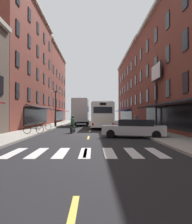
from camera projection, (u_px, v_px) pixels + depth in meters
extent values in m
cube|color=black|center=(89.00, 134.00, 19.95)|extent=(34.80, 80.00, 0.10)
cube|color=#DBCC4C|center=(70.00, 224.00, 3.45)|extent=(0.14, 2.40, 0.01)
cube|color=#DBCC4C|center=(85.00, 153.00, 9.95)|extent=(0.14, 2.40, 0.01)
cube|color=#DBCC4C|center=(88.00, 138.00, 16.45)|extent=(0.14, 2.40, 0.01)
cube|color=#DBCC4C|center=(90.00, 131.00, 22.95)|extent=(0.14, 2.40, 0.01)
cube|color=#DBCC4C|center=(91.00, 127.00, 29.45)|extent=(0.14, 2.40, 0.01)
cube|color=#DBCC4C|center=(91.00, 125.00, 35.95)|extent=(0.14, 2.40, 0.01)
cube|color=#DBCC4C|center=(91.00, 123.00, 42.45)|extent=(0.14, 2.40, 0.01)
cube|color=#DBCC4C|center=(92.00, 122.00, 48.94)|extent=(0.14, 2.40, 0.01)
cube|color=#DBCC4C|center=(92.00, 121.00, 55.44)|extent=(0.14, 2.40, 0.01)
cube|color=silver|center=(14.00, 153.00, 9.91)|extent=(0.50, 2.80, 0.01)
cube|color=silver|center=(38.00, 153.00, 9.92)|extent=(0.50, 2.80, 0.01)
cube|color=silver|center=(62.00, 153.00, 9.94)|extent=(0.50, 2.80, 0.01)
cube|color=silver|center=(85.00, 153.00, 9.95)|extent=(0.50, 2.80, 0.01)
cube|color=silver|center=(109.00, 153.00, 9.96)|extent=(0.50, 2.80, 0.01)
cube|color=silver|center=(133.00, 152.00, 9.98)|extent=(0.50, 2.80, 0.01)
cube|color=silver|center=(156.00, 152.00, 9.99)|extent=(0.50, 2.80, 0.01)
cube|color=#A39E93|center=(26.00, 133.00, 19.87)|extent=(3.00, 80.00, 0.14)
cube|color=#A39E93|center=(153.00, 133.00, 20.03)|extent=(3.00, 80.00, 0.14)
cube|color=black|center=(1.00, 85.00, 17.90)|extent=(0.10, 1.00, 1.60)
cube|color=brown|center=(9.00, 65.00, 29.90)|extent=(8.00, 19.90, 17.24)
cube|color=#B2AD9E|center=(38.00, 6.00, 30.05)|extent=(0.44, 19.40, 0.40)
cube|color=black|center=(38.00, 116.00, 29.87)|extent=(0.10, 12.00, 2.10)
cube|color=black|center=(43.00, 107.00, 29.89)|extent=(1.38, 11.20, 0.44)
cube|color=black|center=(17.00, 91.00, 21.90)|extent=(0.10, 1.00, 1.60)
cube|color=black|center=(29.00, 94.00, 25.90)|extent=(0.10, 1.00, 1.60)
cube|color=black|center=(38.00, 97.00, 29.90)|extent=(0.10, 1.00, 1.60)
cube|color=black|center=(44.00, 99.00, 33.90)|extent=(0.10, 1.00, 1.60)
cube|color=black|center=(49.00, 101.00, 37.90)|extent=(0.10, 1.00, 1.60)
cube|color=black|center=(18.00, 59.00, 21.94)|extent=(0.10, 1.00, 1.60)
cube|color=black|center=(29.00, 68.00, 25.94)|extent=(0.10, 1.00, 1.60)
cube|color=black|center=(38.00, 74.00, 29.94)|extent=(0.10, 1.00, 1.60)
cube|color=black|center=(44.00, 79.00, 33.94)|extent=(0.10, 1.00, 1.60)
cube|color=black|center=(49.00, 83.00, 37.94)|extent=(0.10, 1.00, 1.60)
cube|color=black|center=(18.00, 28.00, 21.98)|extent=(0.10, 1.00, 1.60)
cube|color=black|center=(29.00, 42.00, 25.98)|extent=(0.10, 1.00, 1.60)
cube|color=black|center=(38.00, 51.00, 29.98)|extent=(0.10, 1.00, 1.60)
cube|color=black|center=(44.00, 59.00, 33.98)|extent=(0.10, 1.00, 1.60)
cube|color=black|center=(50.00, 65.00, 37.98)|extent=(0.10, 1.00, 1.60)
cube|color=black|center=(29.00, 15.00, 26.02)|extent=(0.10, 1.00, 1.60)
cube|color=black|center=(38.00, 28.00, 30.02)|extent=(0.10, 1.00, 1.60)
cube|color=black|center=(44.00, 39.00, 34.01)|extent=(0.10, 1.00, 1.60)
cube|color=black|center=(50.00, 47.00, 38.01)|extent=(0.10, 1.00, 1.60)
cube|color=brown|center=(43.00, 87.00, 49.89)|extent=(8.00, 19.90, 16.51)
cube|color=#B2AD9E|center=(60.00, 53.00, 50.04)|extent=(0.44, 19.40, 0.40)
cube|color=black|center=(60.00, 115.00, 49.87)|extent=(0.10, 12.00, 2.10)
cube|color=maroon|center=(63.00, 110.00, 49.89)|extent=(1.38, 11.20, 0.44)
cube|color=black|center=(54.00, 102.00, 41.90)|extent=(0.10, 1.00, 1.60)
cube|color=black|center=(57.00, 103.00, 45.90)|extent=(0.10, 1.00, 1.60)
cube|color=black|center=(60.00, 104.00, 49.90)|extent=(0.10, 1.00, 1.60)
cube|color=black|center=(62.00, 105.00, 53.90)|extent=(0.10, 1.00, 1.60)
cube|color=black|center=(65.00, 106.00, 57.90)|extent=(0.10, 1.00, 1.60)
cube|color=black|center=(54.00, 86.00, 41.94)|extent=(0.10, 1.00, 1.60)
cube|color=black|center=(57.00, 88.00, 45.94)|extent=(0.10, 1.00, 1.60)
cube|color=black|center=(60.00, 90.00, 49.94)|extent=(0.10, 1.00, 1.60)
cube|color=black|center=(62.00, 92.00, 53.94)|extent=(0.10, 1.00, 1.60)
cube|color=black|center=(65.00, 94.00, 57.94)|extent=(0.10, 1.00, 1.60)
cube|color=black|center=(54.00, 69.00, 41.98)|extent=(0.10, 1.00, 1.60)
cube|color=black|center=(57.00, 73.00, 45.97)|extent=(0.10, 1.00, 1.60)
cube|color=black|center=(60.00, 77.00, 49.97)|extent=(0.10, 1.00, 1.60)
cube|color=black|center=(62.00, 79.00, 53.97)|extent=(0.10, 1.00, 1.60)
cube|color=black|center=(65.00, 82.00, 57.97)|extent=(0.10, 1.00, 1.60)
cube|color=black|center=(168.00, 117.00, 20.06)|extent=(0.10, 16.00, 2.10)
cube|color=black|center=(160.00, 104.00, 20.07)|extent=(1.38, 14.93, 0.44)
cube|color=black|center=(185.00, 82.00, 16.29)|extent=(0.10, 1.00, 1.60)
cube|color=black|center=(168.00, 89.00, 20.09)|extent=(0.10, 1.00, 1.60)
cube|color=black|center=(156.00, 93.00, 23.90)|extent=(0.10, 1.00, 1.60)
cube|color=black|center=(147.00, 96.00, 27.71)|extent=(0.10, 1.00, 1.60)
cube|color=black|center=(141.00, 98.00, 31.52)|extent=(0.10, 1.00, 1.60)
cube|color=black|center=(185.00, 40.00, 16.32)|extent=(0.10, 1.00, 1.60)
cube|color=black|center=(168.00, 54.00, 20.13)|extent=(0.10, 1.00, 1.60)
cube|color=black|center=(156.00, 64.00, 23.94)|extent=(0.10, 1.00, 1.60)
cube|color=black|center=(147.00, 71.00, 27.75)|extent=(0.10, 1.00, 1.60)
cube|color=black|center=(141.00, 76.00, 31.56)|extent=(0.10, 1.00, 1.60)
cube|color=black|center=(168.00, 20.00, 20.17)|extent=(0.10, 1.00, 1.60)
cube|color=black|center=(156.00, 35.00, 23.98)|extent=(0.10, 1.00, 1.60)
cube|color=black|center=(147.00, 46.00, 27.79)|extent=(0.10, 1.00, 1.60)
cube|color=black|center=(141.00, 54.00, 31.60)|extent=(0.10, 1.00, 1.60)
cube|color=brown|center=(144.00, 89.00, 46.85)|extent=(8.00, 26.57, 14.59)
cube|color=#B2AD9E|center=(125.00, 57.00, 46.87)|extent=(0.44, 26.07, 0.40)
cube|color=black|center=(125.00, 116.00, 46.73)|extent=(0.10, 16.00, 2.10)
cube|color=navy|center=(122.00, 110.00, 46.73)|extent=(1.38, 14.93, 0.44)
cube|color=black|center=(136.00, 100.00, 35.33)|extent=(0.10, 1.00, 1.60)
cube|color=black|center=(132.00, 101.00, 39.14)|extent=(0.10, 1.00, 1.60)
cube|color=black|center=(128.00, 102.00, 42.95)|extent=(0.10, 1.00, 1.60)
cube|color=black|center=(125.00, 103.00, 46.76)|extent=(0.10, 1.00, 1.60)
cube|color=black|center=(123.00, 104.00, 50.57)|extent=(0.10, 1.00, 1.60)
cube|color=black|center=(121.00, 105.00, 54.37)|extent=(0.10, 1.00, 1.60)
cube|color=black|center=(119.00, 106.00, 58.18)|extent=(0.10, 1.00, 1.60)
cube|color=black|center=(136.00, 80.00, 35.37)|extent=(0.10, 1.00, 1.60)
cube|color=black|center=(132.00, 84.00, 39.18)|extent=(0.10, 1.00, 1.60)
cube|color=black|center=(128.00, 86.00, 42.99)|extent=(0.10, 1.00, 1.60)
cube|color=black|center=(125.00, 89.00, 46.79)|extent=(0.10, 1.00, 1.60)
cube|color=black|center=(123.00, 91.00, 50.60)|extent=(0.10, 1.00, 1.60)
cube|color=black|center=(121.00, 92.00, 54.41)|extent=(0.10, 1.00, 1.60)
cube|color=black|center=(119.00, 94.00, 58.22)|extent=(0.10, 1.00, 1.60)
cube|color=black|center=(136.00, 61.00, 35.41)|extent=(0.10, 1.00, 1.60)
cube|color=black|center=(132.00, 66.00, 39.21)|extent=(0.10, 1.00, 1.60)
cube|color=black|center=(128.00, 70.00, 43.02)|extent=(0.10, 1.00, 1.60)
cube|color=black|center=(125.00, 74.00, 46.83)|extent=(0.10, 1.00, 1.60)
cube|color=black|center=(123.00, 77.00, 50.64)|extent=(0.10, 1.00, 1.60)
cube|color=black|center=(121.00, 80.00, 54.45)|extent=(0.10, 1.00, 1.60)
cube|color=black|center=(119.00, 82.00, 58.26)|extent=(0.10, 1.00, 1.60)
cylinder|color=black|center=(156.00, 105.00, 22.79)|extent=(0.18, 0.18, 5.36)
cylinder|color=black|center=(156.00, 129.00, 22.76)|extent=(0.40, 0.40, 0.24)
cube|color=black|center=(156.00, 72.00, 22.83)|extent=(0.10, 3.20, 1.75)
cube|color=silver|center=(156.00, 72.00, 22.83)|extent=(0.04, 3.04, 1.59)
cube|color=silver|center=(157.00, 72.00, 22.84)|extent=(0.04, 3.04, 1.59)
cube|color=white|center=(102.00, 115.00, 28.87)|extent=(2.75, 11.20, 2.79)
cube|color=silver|center=(102.00, 104.00, 28.88)|extent=(2.53, 10.00, 0.16)
cube|color=black|center=(102.00, 113.00, 29.17)|extent=(2.75, 8.81, 0.96)
cube|color=#19723F|center=(102.00, 123.00, 28.85)|extent=(2.77, 10.80, 0.36)
cube|color=black|center=(101.00, 113.00, 34.41)|extent=(2.25, 0.16, 1.10)
cube|color=black|center=(103.00, 110.00, 23.33)|extent=(2.05, 0.16, 0.70)
cube|color=silver|center=(103.00, 120.00, 23.31)|extent=(2.15, 0.14, 0.64)
cube|color=black|center=(103.00, 104.00, 23.33)|extent=(0.70, 0.11, 0.28)
cube|color=red|center=(93.00, 124.00, 23.30)|extent=(0.20, 0.08, 0.28)
cube|color=red|center=(113.00, 124.00, 23.29)|extent=(0.20, 0.08, 0.28)
cylinder|color=black|center=(93.00, 123.00, 32.44)|extent=(0.32, 1.01, 1.00)
cylinder|color=black|center=(109.00, 123.00, 32.43)|extent=(0.32, 1.01, 1.00)
cylinder|color=black|center=(93.00, 125.00, 25.78)|extent=(0.32, 1.01, 1.00)
cylinder|color=black|center=(112.00, 125.00, 25.77)|extent=(0.32, 1.01, 1.00)
cube|color=white|center=(82.00, 116.00, 37.61)|extent=(2.33, 2.14, 2.40)
cube|color=black|center=(82.00, 111.00, 38.64)|extent=(2.00, 0.13, 0.80)
cube|color=silver|center=(80.00, 110.00, 34.06)|extent=(2.46, 5.05, 3.53)
cube|color=navy|center=(88.00, 109.00, 34.06)|extent=(0.10, 3.01, 0.90)
cube|color=black|center=(81.00, 122.00, 35.09)|extent=(1.99, 6.75, 0.24)
cylinder|color=black|center=(76.00, 122.00, 37.40)|extent=(0.29, 0.90, 0.90)
cylinder|color=black|center=(88.00, 122.00, 37.40)|extent=(0.29, 0.90, 0.90)
cylinder|color=black|center=(73.00, 123.00, 33.28)|extent=(0.29, 0.90, 0.90)
cylinder|color=black|center=(87.00, 123.00, 33.28)|extent=(0.29, 0.90, 0.90)
cube|color=silver|center=(134.00, 130.00, 16.39)|extent=(5.02, 3.14, 0.67)
cube|color=black|center=(137.00, 123.00, 16.34)|extent=(2.91, 2.32, 0.50)
cube|color=red|center=(167.00, 128.00, 15.03)|extent=(0.12, 0.21, 0.14)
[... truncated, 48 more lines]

